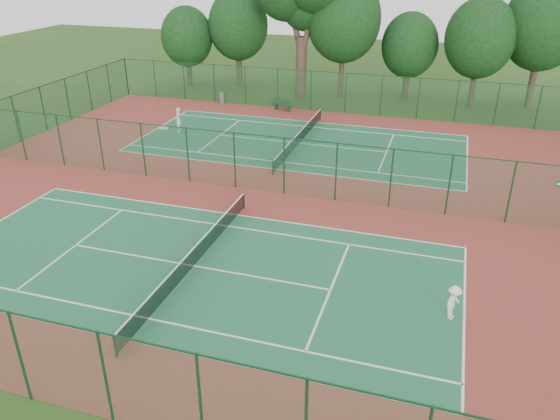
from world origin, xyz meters
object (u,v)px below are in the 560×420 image
Objects in this scene: player_near at (454,303)px; bench at (282,105)px; trash_bin at (222,98)px; kit_bag at (164,127)px; player_far at (178,120)px.

bench is (-15.30, 26.54, -0.21)m from player_near.
player_near is 30.64m from bench.
kit_bag is (-1.42, -8.54, -0.35)m from trash_bin.
bench reaches higher than trash_bin.
kit_bag is at bearing 74.52° from player_near.
bench is at bearing 53.68° from player_near.
player_near is 1.98× the size of kit_bag.
player_far is 1.09× the size of bench.
player_near is 0.77× the size of player_far.
player_far is at bearing -107.23° from bench.
player_near reaches higher than bench.
trash_bin is at bearing -166.54° from bench.
player_far is 8.79m from trash_bin.
trash_bin is (-0.07, 8.78, -0.47)m from player_far.
player_near is at bearing -41.63° from bench.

